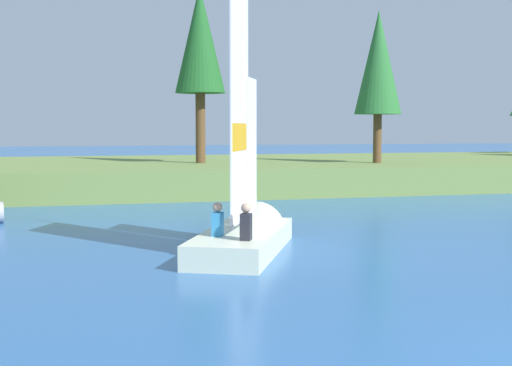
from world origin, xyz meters
name	(u,v)px	position (x,y,z in m)	size (l,w,h in m)	color
shore_bank	(206,173)	(0.00, 26.82, 0.57)	(80.00, 14.39, 1.15)	olive
shoreline_tree_midleft	(200,41)	(-0.60, 24.95, 6.42)	(2.18, 2.18, 7.68)	brown
shoreline_tree_centre	(378,63)	(6.90, 23.02, 5.47)	(2.04, 2.04, 6.62)	brown
sailboat	(250,228)	(-2.25, 9.88, 0.43)	(3.51, 5.23, 6.70)	silver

